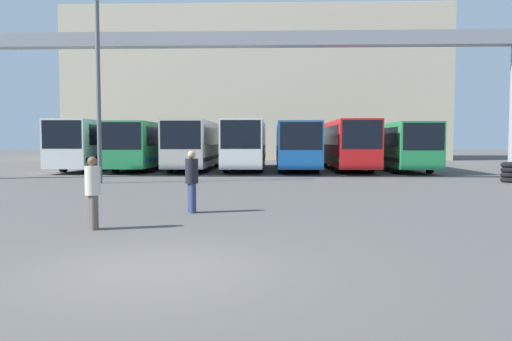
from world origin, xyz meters
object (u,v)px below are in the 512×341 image
(bus_slot_2, at_px, (195,143))
(bus_slot_5, at_px, (346,142))
(bus_slot_4, at_px, (296,143))
(bus_slot_1, at_px, (146,143))
(pedestrian_near_right, at_px, (192,180))
(tire_stack, at_px, (512,172))
(lamp_post, at_px, (98,81))
(bus_slot_0, at_px, (99,142))
(bus_slot_6, at_px, (400,144))
(bus_slot_3, at_px, (246,142))
(pedestrian_near_center, at_px, (93,191))

(bus_slot_2, height_order, bus_slot_5, bus_slot_5)
(bus_slot_4, bearing_deg, bus_slot_1, -177.60)
(bus_slot_2, height_order, pedestrian_near_right, bus_slot_2)
(bus_slot_2, bearing_deg, pedestrian_near_right, -81.45)
(tire_stack, distance_m, lamp_post, 20.02)
(bus_slot_1, xyz_separation_m, bus_slot_2, (3.42, -0.13, 0.04))
(bus_slot_0, bearing_deg, bus_slot_6, -2.77)
(bus_slot_2, height_order, bus_slot_4, bus_slot_2)
(bus_slot_3, xyz_separation_m, tire_stack, (13.27, -10.07, -1.40))
(bus_slot_6, height_order, pedestrian_near_right, bus_slot_6)
(bus_slot_5, distance_m, lamp_post, 17.44)
(bus_slot_1, bearing_deg, pedestrian_near_center, -78.54)
(bus_slot_3, relative_size, pedestrian_near_center, 7.39)
(bus_slot_3, xyz_separation_m, pedestrian_near_right, (-0.42, -20.52, -0.96))
(bus_slot_2, bearing_deg, bus_slot_3, 9.48)
(bus_slot_2, relative_size, bus_slot_5, 0.91)
(bus_slot_2, relative_size, bus_slot_3, 0.91)
(bus_slot_0, xyz_separation_m, bus_slot_6, (20.49, -0.99, -0.10))
(bus_slot_5, bearing_deg, bus_slot_0, 179.50)
(bus_slot_4, distance_m, pedestrian_near_center, 23.87)
(bus_slot_2, height_order, tire_stack, bus_slot_2)
(pedestrian_near_right, height_order, tire_stack, pedestrian_near_right)
(bus_slot_1, height_order, pedestrian_near_right, bus_slot_1)
(bus_slot_0, height_order, bus_slot_4, bus_slot_0)
(bus_slot_6, distance_m, tire_stack, 9.77)
(bus_slot_3, xyz_separation_m, bus_slot_5, (6.83, -0.03, -0.01))
(pedestrian_near_center, xyz_separation_m, pedestrian_near_right, (1.80, 2.67, 0.04))
(bus_slot_6, height_order, pedestrian_near_center, bus_slot_6)
(bus_slot_4, bearing_deg, bus_slot_3, 179.87)
(pedestrian_near_center, bearing_deg, bus_slot_5, 122.90)
(bus_slot_3, relative_size, bus_slot_4, 1.00)
(bus_slot_1, bearing_deg, lamp_post, -86.98)
(bus_slot_1, distance_m, tire_stack, 22.33)
(pedestrian_near_center, xyz_separation_m, tire_stack, (15.49, 13.11, -0.39))
(pedestrian_near_center, bearing_deg, bus_slot_1, 155.70)
(lamp_post, bearing_deg, bus_slot_3, 60.77)
(bus_slot_0, bearing_deg, pedestrian_near_center, -70.99)
(bus_slot_1, bearing_deg, pedestrian_near_right, -72.29)
(bus_slot_2, relative_size, pedestrian_near_center, 6.70)
(bus_slot_4, xyz_separation_m, tire_stack, (9.85, -10.07, -1.33))
(bus_slot_0, height_order, tire_stack, bus_slot_0)
(bus_slot_0, xyz_separation_m, bus_slot_2, (6.83, -0.69, -0.02))
(bus_slot_3, distance_m, bus_slot_5, 6.83)
(bus_slot_1, height_order, bus_slot_6, bus_slot_1)
(bus_slot_0, relative_size, bus_slot_6, 1.19)
(bus_slot_6, bearing_deg, bus_slot_0, 177.23)
(bus_slot_0, distance_m, bus_slot_4, 13.66)
(pedestrian_near_right, bearing_deg, bus_slot_2, 162.51)
(bus_slot_3, distance_m, bus_slot_6, 10.28)
(bus_slot_4, relative_size, lamp_post, 1.39)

